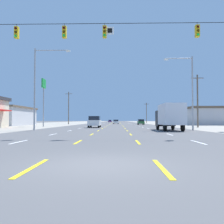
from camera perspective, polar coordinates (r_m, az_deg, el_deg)
ground_plane at (r=72.96m, az=0.84°, el=-2.97°), size 572.00×572.00×0.00m
lot_apron_left at (r=77.22m, az=-17.88°, el=-2.82°), size 28.00×440.00×0.01m
lot_apron_right at (r=76.86m, az=19.64°, el=-2.81°), size 28.00×440.00×0.01m
lane_markings at (r=111.45m, az=0.99°, el=-2.62°), size 10.64×227.60×0.01m
signal_span_wire at (r=18.81m, az=-1.28°, el=11.72°), size 24.95×0.53×9.79m
box_truck_far_right_nearest at (r=30.60m, az=13.62°, el=-0.89°), size 2.40×7.20×3.23m
suv_inner_left_near at (r=41.66m, az=-4.18°, el=-2.32°), size 1.98×4.90×1.98m
hatchback_far_right_mid at (r=67.54m, az=6.91°, el=-2.38°), size 1.72×3.90×1.54m
sedan_center_turn_midfar at (r=81.43m, az=0.94°, el=-2.34°), size 1.80×4.50×1.46m
hatchback_far_left_far at (r=87.12m, az=-3.69°, el=-2.29°), size 1.72×3.90×1.54m
sedan_inner_left_farther at (r=135.84m, az=-0.48°, el=-2.19°), size 1.80×4.50×1.46m
storefront_left_row_1 at (r=64.70m, az=-23.39°, el=-0.86°), size 8.97×16.27×4.65m
storefront_right_row_1 at (r=71.22m, az=20.82°, el=-0.92°), size 10.79×17.16×4.80m
storefront_right_row_2 at (r=92.55m, az=18.60°, el=-1.16°), size 12.14×18.41×4.80m
pole_sign_left_row_1 at (r=49.57m, az=-16.04°, el=5.03°), size 0.24×2.16×9.51m
streetlight_left_row_0 at (r=32.48m, az=-17.24°, el=6.76°), size 4.68×0.26×10.63m
streetlight_right_row_0 at (r=32.08m, az=18.09°, el=5.57°), size 3.67×0.26×9.46m
utility_pole_right_row_0 at (r=44.60m, az=19.80°, el=2.74°), size 2.20×0.26×9.33m
utility_pole_left_row_1 at (r=74.89m, az=-10.35°, el=1.09°), size 2.20×0.26×10.06m
utility_pole_right_row_2 at (r=106.00m, az=8.25°, el=-0.11°), size 2.20×0.26×8.97m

